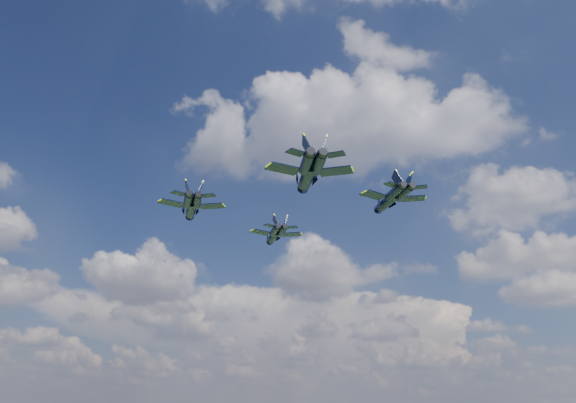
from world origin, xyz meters
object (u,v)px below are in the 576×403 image
at_px(jet_slot, 307,177).
at_px(jet_lead, 274,236).
at_px(jet_right, 387,201).
at_px(jet_left, 191,209).

bearing_deg(jet_slot, jet_lead, 93.62).
distance_m(jet_right, jet_slot, 25.88).
xyz_separation_m(jet_lead, jet_left, (-8.99, -20.07, -0.20)).
bearing_deg(jet_left, jet_right, -4.41).
bearing_deg(jet_right, jet_left, 174.44).
height_order(jet_lead, jet_left, jet_lead).
bearing_deg(jet_left, jet_lead, 38.00).
relative_size(jet_lead, jet_slot, 0.81).
bearing_deg(jet_lead, jet_right, -42.71).
bearing_deg(jet_lead, jet_slot, -93.23).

